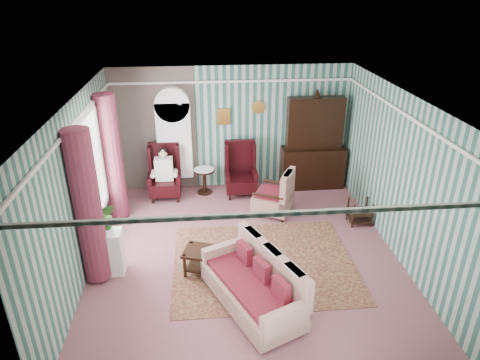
{
  "coord_description": "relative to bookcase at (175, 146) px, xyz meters",
  "views": [
    {
      "loc": [
        -0.7,
        -6.53,
        4.62
      ],
      "look_at": [
        -0.04,
        0.6,
        1.24
      ],
      "focal_mm": 32.0,
      "sensor_mm": 36.0,
      "label": 1
    }
  ],
  "objects": [
    {
      "name": "floor",
      "position": [
        1.35,
        -2.84,
        -1.12
      ],
      "size": [
        6.0,
        6.0,
        0.0
      ],
      "primitive_type": "plane",
      "color": "#854D52",
      "rests_on": "ground"
    },
    {
      "name": "room_shell",
      "position": [
        0.73,
        -2.66,
        0.89
      ],
      "size": [
        5.53,
        6.02,
        2.91
      ],
      "color": "#335C53",
      "rests_on": "ground"
    },
    {
      "name": "bookcase",
      "position": [
        0.0,
        0.0,
        0.0
      ],
      "size": [
        0.8,
        0.28,
        2.24
      ],
      "primitive_type": "cube",
      "color": "silver",
      "rests_on": "floor"
    },
    {
      "name": "dresser_hutch",
      "position": [
        3.25,
        -0.12,
        0.06
      ],
      "size": [
        1.5,
        0.56,
        2.36
      ],
      "primitive_type": "cube",
      "color": "black",
      "rests_on": "floor"
    },
    {
      "name": "wingback_left",
      "position": [
        -0.25,
        -0.39,
        -0.5
      ],
      "size": [
        0.76,
        0.8,
        1.25
      ],
      "primitive_type": "cube",
      "color": "black",
      "rests_on": "floor"
    },
    {
      "name": "wingback_right",
      "position": [
        1.5,
        -0.39,
        -0.5
      ],
      "size": [
        0.76,
        0.8,
        1.25
      ],
      "primitive_type": "cube",
      "color": "black",
      "rests_on": "floor"
    },
    {
      "name": "seated_woman",
      "position": [
        -0.25,
        -0.39,
        -0.53
      ],
      "size": [
        0.44,
        0.4,
        1.18
      ],
      "primitive_type": null,
      "color": "beige",
      "rests_on": "floor"
    },
    {
      "name": "round_side_table",
      "position": [
        0.65,
        -0.24,
        -0.82
      ],
      "size": [
        0.5,
        0.5,
        0.6
      ],
      "primitive_type": "cylinder",
      "color": "black",
      "rests_on": "floor"
    },
    {
      "name": "nest_table",
      "position": [
        3.82,
        -1.94,
        -0.85
      ],
      "size": [
        0.45,
        0.38,
        0.54
      ],
      "primitive_type": "cube",
      "color": "black",
      "rests_on": "floor"
    },
    {
      "name": "plant_stand",
      "position": [
        -1.05,
        -3.14,
        -0.72
      ],
      "size": [
        0.55,
        0.35,
        0.8
      ],
      "primitive_type": "cube",
      "color": "white",
      "rests_on": "floor"
    },
    {
      "name": "rug",
      "position": [
        1.65,
        -3.14,
        -1.11
      ],
      "size": [
        3.2,
        2.6,
        0.01
      ],
      "primitive_type": "cube",
      "color": "#551C21",
      "rests_on": "floor"
    },
    {
      "name": "sofa",
      "position": [
        1.3,
        -4.23,
        -0.57
      ],
      "size": [
        1.68,
        2.15,
        1.1
      ],
      "primitive_type": "cube",
      "rotation": [
        0.0,
        0.0,
        2.0
      ],
      "color": "beige",
      "rests_on": "floor"
    },
    {
      "name": "floral_armchair",
      "position": [
        2.1,
        -1.34,
        -0.62
      ],
      "size": [
        1.04,
        1.08,
        1.0
      ],
      "primitive_type": "cube",
      "rotation": [
        0.0,
        0.0,
        1.1
      ],
      "color": "#BAA890",
      "rests_on": "floor"
    },
    {
      "name": "coffee_table",
      "position": [
        0.67,
        -3.33,
        -0.9
      ],
      "size": [
        0.94,
        0.72,
        0.45
      ],
      "primitive_type": "cube",
      "rotation": [
        0.0,
        0.0,
        -0.3
      ],
      "color": "black",
      "rests_on": "floor"
    },
    {
      "name": "potted_plant_a",
      "position": [
        -1.12,
        -3.26,
        -0.11
      ],
      "size": [
        0.43,
        0.39,
        0.41
      ],
      "primitive_type": "imported",
      "rotation": [
        0.0,
        0.0,
        -0.18
      ],
      "color": "#245219",
      "rests_on": "plant_stand"
    },
    {
      "name": "potted_plant_b",
      "position": [
        -0.99,
        -3.02,
        -0.09
      ],
      "size": [
        0.27,
        0.22,
        0.47
      ],
      "primitive_type": "imported",
      "rotation": [
        0.0,
        0.0,
        -0.06
      ],
      "color": "#194F18",
      "rests_on": "plant_stand"
    },
    {
      "name": "potted_plant_c",
      "position": [
        -1.17,
        -3.06,
        -0.14
      ],
      "size": [
        0.21,
        0.21,
        0.37
      ],
      "primitive_type": "imported",
      "rotation": [
        0.0,
        0.0,
        -0.05
      ],
      "color": "#205019",
      "rests_on": "plant_stand"
    }
  ]
}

